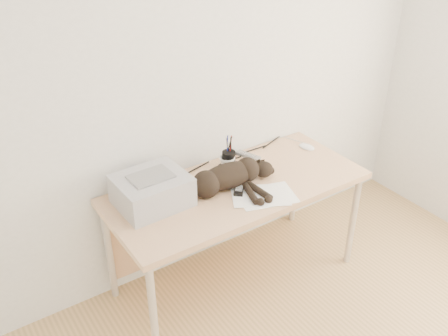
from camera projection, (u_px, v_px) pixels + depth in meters
wall_back at (204, 80)px, 3.00m from camera, size 3.50×0.00×3.50m
desk at (229, 197)px, 3.16m from camera, size 1.60×0.70×0.74m
printer at (152, 190)px, 2.81m from camera, size 0.40×0.35×0.19m
papers at (263, 196)px, 2.92m from camera, size 0.43×0.37×0.01m
cat at (226, 178)px, 2.96m from camera, size 0.74×0.36×0.17m
mug at (227, 163)px, 3.17m from camera, size 0.14×0.14×0.09m
pen_cup at (229, 160)px, 3.18m from camera, size 0.09×0.09×0.22m
remote_grey at (248, 156)px, 3.33m from camera, size 0.10×0.18×0.02m
remote_black at (240, 187)px, 2.99m from camera, size 0.17×0.18×0.02m
mouse at (307, 145)px, 3.44m from camera, size 0.10×0.13×0.04m
cable_tangle at (210, 163)px, 3.25m from camera, size 1.36×0.09×0.01m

